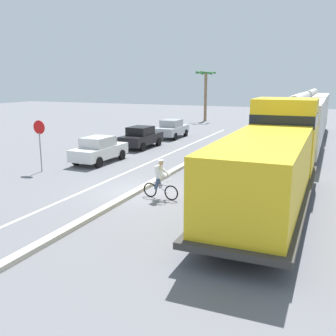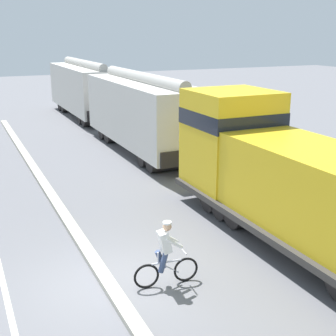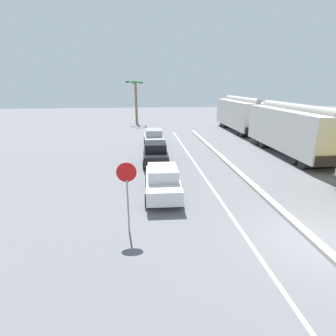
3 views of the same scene
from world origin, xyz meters
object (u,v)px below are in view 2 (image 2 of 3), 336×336
(locomotive, at_px, (294,185))
(hopper_car_lead, at_px, (143,113))
(hopper_car_middle, at_px, (85,89))
(cyclist, at_px, (166,255))

(locomotive, xyz_separation_m, hopper_car_lead, (0.00, 12.16, 0.28))
(hopper_car_lead, relative_size, hopper_car_middle, 1.00)
(locomotive, relative_size, cyclist, 6.77)
(locomotive, xyz_separation_m, hopper_car_middle, (0.00, 23.76, 0.28))
(hopper_car_lead, distance_m, hopper_car_middle, 11.60)
(hopper_car_middle, bearing_deg, locomotive, -90.00)
(hopper_car_middle, bearing_deg, hopper_car_lead, -90.00)
(hopper_car_lead, bearing_deg, cyclist, -109.37)
(hopper_car_lead, bearing_deg, hopper_car_middle, 90.00)
(locomotive, distance_m, cyclist, 4.71)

